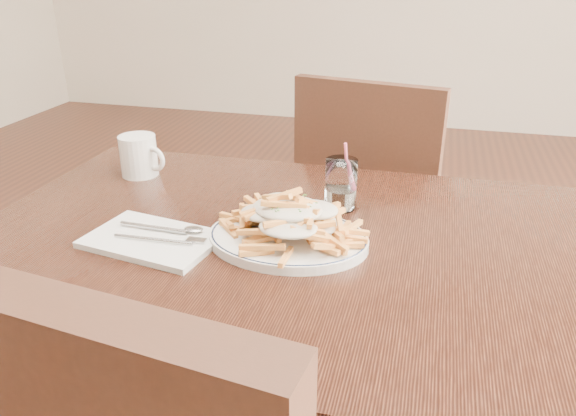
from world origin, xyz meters
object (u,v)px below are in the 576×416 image
(loaded_fries, at_px, (288,215))
(coffee_mug, at_px, (139,156))
(fries_plate, at_px, (288,239))
(water_glass, at_px, (341,187))
(chair_far, at_px, (373,204))
(table, at_px, (292,277))

(loaded_fries, bearing_deg, coffee_mug, 149.89)
(coffee_mug, bearing_deg, loaded_fries, -30.11)
(fries_plate, distance_m, loaded_fries, 0.05)
(fries_plate, height_order, water_glass, water_glass)
(chair_far, distance_m, water_glass, 0.63)
(loaded_fries, relative_size, water_glass, 1.80)
(fries_plate, height_order, loaded_fries, loaded_fries)
(chair_far, height_order, loaded_fries, chair_far)
(loaded_fries, bearing_deg, chair_far, 84.25)
(water_glass, bearing_deg, loaded_fries, -109.29)
(table, bearing_deg, fries_plate, -102.44)
(coffee_mug, bearing_deg, chair_far, 45.19)
(fries_plate, bearing_deg, loaded_fries, 170.13)
(water_glass, xyz_separation_m, coffee_mug, (-0.48, 0.06, 0.00))
(table, bearing_deg, coffee_mug, 151.74)
(loaded_fries, distance_m, coffee_mug, 0.49)
(chair_far, bearing_deg, fries_plate, -95.75)
(table, xyz_separation_m, water_glass, (0.06, 0.16, 0.12))
(fries_plate, bearing_deg, table, 77.56)
(chair_far, relative_size, water_glass, 6.50)
(water_glass, distance_m, coffee_mug, 0.49)
(table, height_order, fries_plate, fries_plate)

